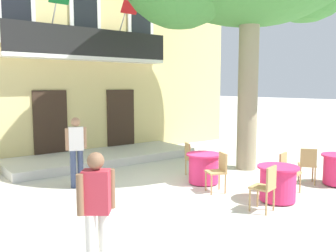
{
  "coord_description": "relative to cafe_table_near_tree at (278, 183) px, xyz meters",
  "views": [
    {
      "loc": [
        -5.01,
        -6.38,
        2.42
      ],
      "look_at": [
        1.03,
        1.55,
        1.3
      ],
      "focal_mm": 37.71,
      "sensor_mm": 36.0,
      "label": 1
    }
  ],
  "objects": [
    {
      "name": "cafe_table_near_tree",
      "position": [
        0.0,
        0.0,
        0.0
      ],
      "size": [
        0.86,
        0.86,
        0.76
      ],
      "color": "#E52D66",
      "rests_on": "ground"
    },
    {
      "name": "cafe_chair_near_tree_0",
      "position": [
        -0.72,
        -0.24,
        0.14
      ],
      "size": [
        0.48,
        0.48,
        0.91
      ],
      "color": "tan",
      "rests_on": "ground"
    },
    {
      "name": "pedestrian_mid_plaza",
      "position": [
        -2.94,
        3.59,
        0.57
      ],
      "size": [
        0.53,
        0.33,
        1.7
      ],
      "color": "#384260",
      "rests_on": "ground"
    },
    {
      "name": "entrance_step_platform",
      "position": [
        -1.07,
        5.94,
        -0.27
      ],
      "size": [
        6.08,
        2.17,
        0.25
      ],
      "primitive_type": "cube",
      "color": "silver",
      "rests_on": "ground"
    },
    {
      "name": "ground_plane",
      "position": [
        -1.21,
        2.03,
        -0.39
      ],
      "size": [
        120.0,
        120.0,
        0.0
      ],
      "primitive_type": "plane",
      "color": "beige"
    },
    {
      "name": "cafe_chair_front_0",
      "position": [
        -0.08,
        2.69,
        0.14
      ],
      "size": [
        0.52,
        0.52,
        0.91
      ],
      "color": "tan",
      "rests_on": "ground"
    },
    {
      "name": "cafe_chair_near_tree_1",
      "position": [
        0.71,
        0.26,
        0.14
      ],
      "size": [
        0.49,
        0.49,
        0.91
      ],
      "color": "tan",
      "rests_on": "ground"
    },
    {
      "name": "cafe_chair_front_1",
      "position": [
        -0.5,
        1.24,
        0.14
      ],
      "size": [
        0.52,
        0.52,
        0.91
      ],
      "color": "tan",
      "rests_on": "ground"
    },
    {
      "name": "cafe_table_front",
      "position": [
        -0.29,
        1.97,
        0.0
      ],
      "size": [
        0.86,
        0.86,
        0.76
      ],
      "color": "#E52D66",
      "rests_on": "ground"
    },
    {
      "name": "pedestrian_near_entrance",
      "position": [
        -4.31,
        -0.34,
        0.51
      ],
      "size": [
        0.53,
        0.38,
        1.6
      ],
      "color": "silver",
      "rests_on": "ground"
    },
    {
      "name": "building_facade",
      "position": [
        -1.07,
        9.01,
        3.36
      ],
      "size": [
        13.0,
        5.09,
        7.5
      ],
      "color": "#DBC67F",
      "rests_on": "ground"
    },
    {
      "name": "cafe_chair_middle_1",
      "position": [
        1.72,
        0.37,
        0.14
      ],
      "size": [
        0.56,
        0.56,
        0.91
      ],
      "color": "tan",
      "rests_on": "ground"
    }
  ]
}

